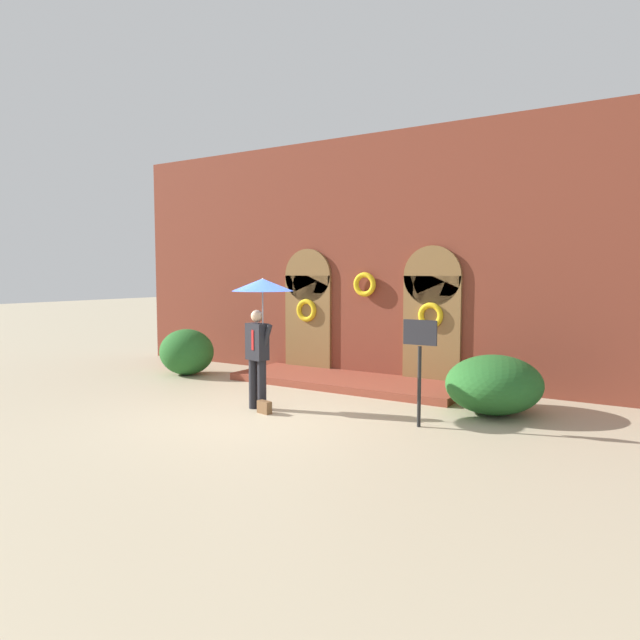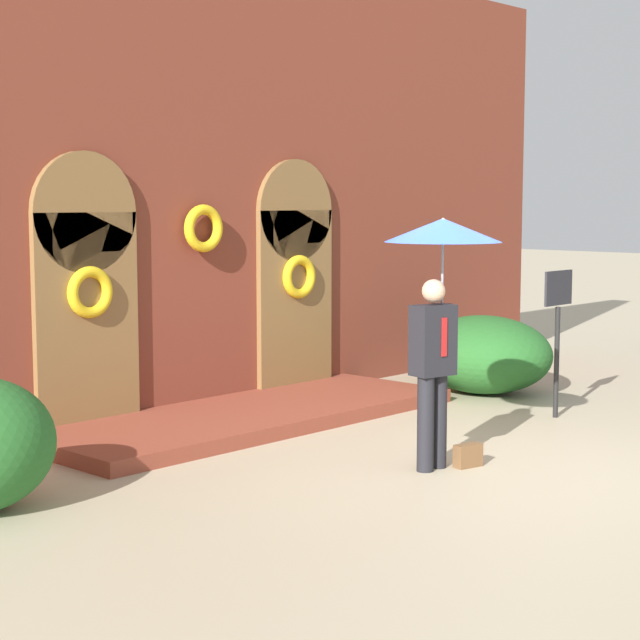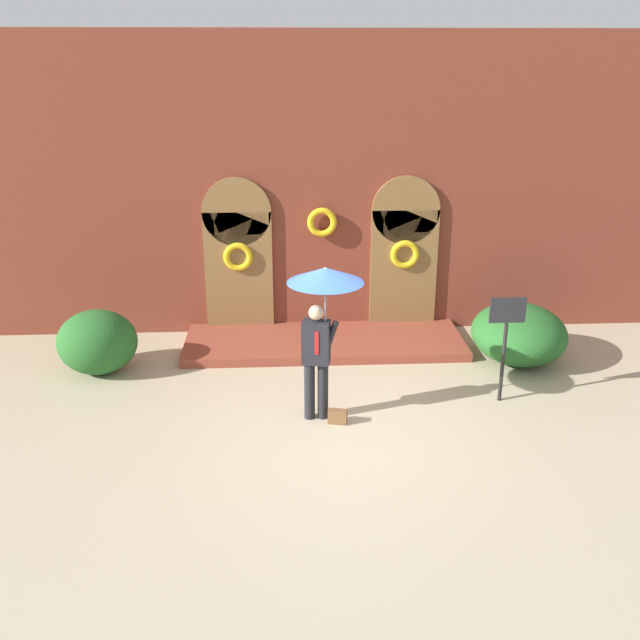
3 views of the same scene
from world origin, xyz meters
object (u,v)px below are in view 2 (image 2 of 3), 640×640
(person_with_umbrella, at_px, (440,267))
(sign_post, at_px, (558,319))
(shrub_right, at_px, (483,354))
(handbag, at_px, (468,456))

(person_with_umbrella, distance_m, sign_post, 2.97)
(person_with_umbrella, bearing_deg, shrub_right, 28.60)
(handbag, bearing_deg, sign_post, 26.48)
(handbag, relative_size, sign_post, 0.16)
(handbag, distance_m, shrub_right, 4.05)
(sign_post, xyz_separation_m, shrub_right, (0.77, 1.55, -0.65))
(sign_post, distance_m, shrub_right, 1.85)
(person_with_umbrella, relative_size, shrub_right, 1.27)
(handbag, distance_m, sign_post, 2.90)
(person_with_umbrella, bearing_deg, sign_post, 8.41)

